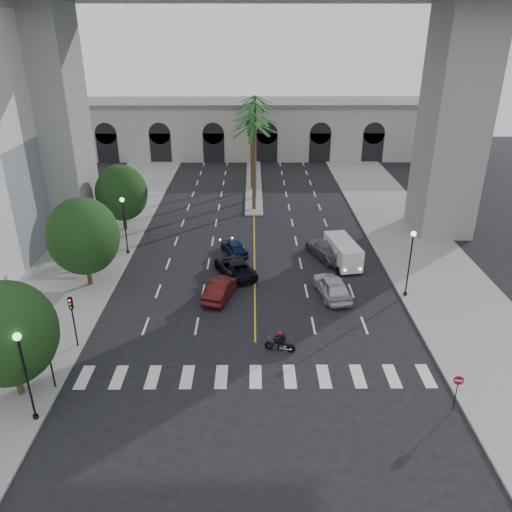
{
  "coord_description": "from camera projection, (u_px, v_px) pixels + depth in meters",
  "views": [
    {
      "loc": [
        -0.13,
        -25.1,
        18.49
      ],
      "look_at": [
        0.08,
        6.0,
        4.34
      ],
      "focal_mm": 35.0,
      "sensor_mm": 36.0,
      "label": 1
    }
  ],
  "objects": [
    {
      "name": "traffic_signal_far",
      "position": [
        72.0,
        314.0,
        30.76
      ],
      "size": [
        0.25,
        0.18,
        3.65
      ],
      "color": "black",
      "rests_on": "ground"
    },
    {
      "name": "palm_e",
      "position": [
        253.0,
        106.0,
        66.74
      ],
      "size": [
        3.2,
        3.2,
        10.4
      ],
      "color": "#47331E",
      "rests_on": "ground"
    },
    {
      "name": "pedestrian_b",
      "position": [
        32.0,
        307.0,
        34.3
      ],
      "size": [
        1.11,
        1.03,
        1.84
      ],
      "primitive_type": "imported",
      "rotation": [
        0.0,
        0.0,
        -0.49
      ],
      "color": "black",
      "rests_on": "sidewalk_left"
    },
    {
      "name": "car_e",
      "position": [
        234.0,
        247.0,
        44.77
      ],
      "size": [
        2.92,
        4.21,
        1.33
      ],
      "primitive_type": "imported",
      "rotation": [
        0.0,
        0.0,
        3.53
      ],
      "color": "#0D1B3E",
      "rests_on": "ground"
    },
    {
      "name": "traffic_signal_near",
      "position": [
        48.0,
        352.0,
        27.12
      ],
      "size": [
        0.25,
        0.18,
        3.65
      ],
      "color": "black",
      "rests_on": "ground"
    },
    {
      "name": "car_b",
      "position": [
        221.0,
        289.0,
        37.45
      ],
      "size": [
        2.75,
        4.76,
        1.48
      ],
      "primitive_type": "imported",
      "rotation": [
        0.0,
        0.0,
        2.86
      ],
      "color": "#440F0D",
      "rests_on": "ground"
    },
    {
      "name": "street_tree_near",
      "position": [
        7.0,
        334.0,
        26.02
      ],
      "size": [
        5.2,
        5.2,
        6.89
      ],
      "color": "#382616",
      "rests_on": "ground"
    },
    {
      "name": "do_not_enter_sign",
      "position": [
        458.0,
        386.0,
        25.91
      ],
      "size": [
        0.54,
        0.11,
        2.23
      ],
      "rotation": [
        0.0,
        0.0,
        -0.16
      ],
      "color": "black",
      "rests_on": "ground"
    },
    {
      "name": "palm_c",
      "position": [
        252.0,
        117.0,
        59.58
      ],
      "size": [
        3.2,
        3.2,
        10.1
      ],
      "color": "#47331E",
      "rests_on": "ground"
    },
    {
      "name": "pedestrian_a",
      "position": [
        26.0,
        309.0,
        34.35
      ],
      "size": [
        0.68,
        0.54,
        1.62
      ],
      "primitive_type": "imported",
      "rotation": [
        0.0,
        0.0,
        0.29
      ],
      "color": "black",
      "rests_on": "sidewalk_left"
    },
    {
      "name": "sidewalk_right",
      "position": [
        423.0,
        257.0,
        44.21
      ],
      "size": [
        8.0,
        100.0,
        0.15
      ],
      "primitive_type": "cube",
      "color": "gray",
      "rests_on": "ground"
    },
    {
      "name": "sidewalk_left",
      "position": [
        85.0,
        258.0,
        44.03
      ],
      "size": [
        8.0,
        100.0,
        0.15
      ],
      "primitive_type": "cube",
      "color": "gray",
      "rests_on": "ground"
    },
    {
      "name": "bridge",
      "position": [
        294.0,
        29.0,
        42.88
      ],
      "size": [
        75.0,
        13.0,
        26.0
      ],
      "color": "gray",
      "rests_on": "ground"
    },
    {
      "name": "palm_a",
      "position": [
        254.0,
        128.0,
        52.22
      ],
      "size": [
        3.2,
        3.2,
        10.3
      ],
      "color": "#47331E",
      "rests_on": "ground"
    },
    {
      "name": "lamp_post_right",
      "position": [
        410.0,
        258.0,
        36.52
      ],
      "size": [
        0.4,
        0.4,
        5.35
      ],
      "color": "black",
      "rests_on": "ground"
    },
    {
      "name": "ground",
      "position": [
        255.0,
        361.0,
        30.5
      ],
      "size": [
        140.0,
        140.0,
        0.0
      ],
      "primitive_type": "plane",
      "color": "black",
      "rests_on": "ground"
    },
    {
      "name": "street_tree_far",
      "position": [
        122.0,
        193.0,
        48.83
      ],
      "size": [
        5.04,
        5.04,
        6.68
      ],
      "color": "#382616",
      "rests_on": "ground"
    },
    {
      "name": "palm_b",
      "position": [
        255.0,
        119.0,
        55.75
      ],
      "size": [
        3.2,
        3.2,
        10.6
      ],
      "color": "#47331E",
      "rests_on": "ground"
    },
    {
      "name": "palm_d",
      "position": [
        255.0,
        106.0,
        62.91
      ],
      "size": [
        3.2,
        3.2,
        10.9
      ],
      "color": "#47331E",
      "rests_on": "ground"
    },
    {
      "name": "cargo_van",
      "position": [
        343.0,
        252.0,
        42.57
      ],
      "size": [
        2.72,
        5.29,
        2.15
      ],
      "rotation": [
        0.0,
        0.0,
        0.17
      ],
      "color": "silver",
      "rests_on": "ground"
    },
    {
      "name": "pier_building",
      "position": [
        253.0,
        128.0,
        78.8
      ],
      "size": [
        71.0,
        10.5,
        8.5
      ],
      "color": "#BAB4A7",
      "rests_on": "ground"
    },
    {
      "name": "lamp_post_left_near",
      "position": [
        25.0,
        370.0,
        24.55
      ],
      "size": [
        0.4,
        0.4,
        5.35
      ],
      "color": "black",
      "rests_on": "ground"
    },
    {
      "name": "median",
      "position": [
        254.0,
        184.0,
        65.05
      ],
      "size": [
        2.0,
        24.0,
        0.2
      ],
      "primitive_type": "cube",
      "color": "gray",
      "rests_on": "ground"
    },
    {
      "name": "motorcycle_rider",
      "position": [
        281.0,
        342.0,
        31.2
      ],
      "size": [
        1.95,
        0.68,
        1.43
      ],
      "rotation": [
        0.0,
        0.0,
        -0.25
      ],
      "color": "black",
      "rests_on": "ground"
    },
    {
      "name": "car_c",
      "position": [
        235.0,
        267.0,
        40.96
      ],
      "size": [
        4.1,
        5.73,
        1.45
      ],
      "primitive_type": "imported",
      "rotation": [
        0.0,
        0.0,
        3.5
      ],
      "color": "black",
      "rests_on": "ground"
    },
    {
      "name": "lamp_post_left_far",
      "position": [
        124.0,
        221.0,
        43.66
      ],
      "size": [
        0.4,
        0.4,
        5.35
      ],
      "color": "black",
      "rests_on": "ground"
    },
    {
      "name": "street_tree_mid",
      "position": [
        83.0,
        236.0,
        37.78
      ],
      "size": [
        5.44,
        5.44,
        7.21
      ],
      "color": "#382616",
      "rests_on": "ground"
    },
    {
      "name": "car_d",
      "position": [
        328.0,
        249.0,
        44.0
      ],
      "size": [
        4.17,
        6.1,
        1.64
      ],
      "primitive_type": "imported",
      "rotation": [
        0.0,
        0.0,
        3.51
      ],
      "color": "slate",
      "rests_on": "ground"
    },
    {
      "name": "car_a",
      "position": [
        332.0,
        286.0,
        37.64
      ],
      "size": [
        2.74,
        5.06,
        1.63
      ],
      "primitive_type": "imported",
      "rotation": [
        0.0,
        0.0,
        3.32
      ],
      "color": "silver",
      "rests_on": "ground"
    },
    {
      "name": "palm_f",
      "position": [
        255.0,
        100.0,
        70.27
      ],
      "size": [
        3.2,
        3.2,
        10.7
      ],
      "color": "#47331E",
      "rests_on": "ground"
    }
  ]
}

